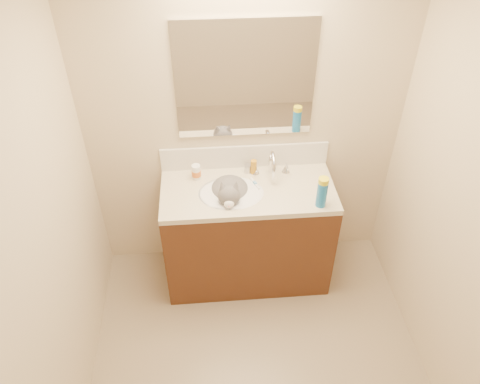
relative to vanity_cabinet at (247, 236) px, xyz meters
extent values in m
cube|color=beige|center=(0.00, 0.28, 0.84)|extent=(2.20, 0.04, 2.50)
cube|color=beige|center=(-1.10, -0.97, 0.84)|extent=(0.04, 2.50, 2.50)
cube|color=#442212|center=(0.00, 0.00, 0.00)|extent=(1.20, 0.55, 0.82)
cube|color=beige|center=(0.00, 0.00, 0.43)|extent=(1.20, 0.55, 0.04)
ellipsoid|color=white|center=(-0.12, -0.03, 0.38)|extent=(0.45, 0.36, 0.14)
cylinder|color=silver|center=(0.18, 0.18, 0.51)|extent=(0.04, 0.04, 0.11)
torus|color=silver|center=(0.18, 0.12, 0.56)|extent=(0.03, 0.20, 0.20)
cylinder|color=silver|center=(0.18, 0.04, 0.53)|extent=(0.03, 0.03, 0.06)
cone|color=silver|center=(0.07, 0.18, 0.48)|extent=(0.06, 0.06, 0.06)
cone|color=silver|center=(0.29, 0.18, 0.48)|extent=(0.06, 0.06, 0.06)
ellipsoid|color=#595659|center=(-0.12, 0.03, 0.40)|extent=(0.31, 0.34, 0.21)
ellipsoid|color=#595659|center=(-0.14, -0.12, 0.50)|extent=(0.16, 0.15, 0.14)
ellipsoid|color=#595659|center=(-0.13, -0.05, 0.46)|extent=(0.12, 0.12, 0.13)
cone|color=#595659|center=(-0.18, -0.10, 0.57)|extent=(0.08, 0.08, 0.09)
cone|color=#595659|center=(-0.09, -0.10, 0.57)|extent=(0.07, 0.08, 0.09)
ellipsoid|color=white|center=(-0.14, -0.18, 0.48)|extent=(0.07, 0.06, 0.06)
ellipsoid|color=white|center=(-0.13, -0.08, 0.41)|extent=(0.11, 0.08, 0.12)
sphere|color=#DB948D|center=(-0.14, -0.20, 0.48)|extent=(0.01, 0.01, 0.01)
cylinder|color=#595659|center=(0.01, 0.00, 0.34)|extent=(0.08, 0.22, 0.04)
cube|color=silver|center=(0.00, 0.26, 0.54)|extent=(1.20, 0.02, 0.18)
cube|color=white|center=(0.00, 0.26, 1.13)|extent=(0.90, 0.02, 0.80)
cylinder|color=white|center=(-0.35, 0.15, 0.51)|extent=(0.07, 0.07, 0.11)
cylinder|color=orange|center=(-0.35, 0.15, 0.50)|extent=(0.08, 0.08, 0.04)
cylinder|color=#B7B7BC|center=(0.02, 0.20, 0.48)|extent=(0.07, 0.07, 0.06)
cylinder|color=#C18316|center=(0.06, 0.18, 0.50)|extent=(0.06, 0.06, 0.11)
cube|color=white|center=(0.05, 0.05, 0.45)|extent=(0.06, 0.13, 0.01)
cube|color=#65A2D8|center=(0.05, 0.05, 0.46)|extent=(0.03, 0.04, 0.02)
cylinder|color=blue|center=(0.46, -0.20, 0.54)|extent=(0.07, 0.07, 0.19)
cylinder|color=yellow|center=(0.46, -0.20, 0.65)|extent=(0.07, 0.07, 0.04)
camera|label=1|loc=(-0.26, -2.48, 2.48)|focal=35.00mm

